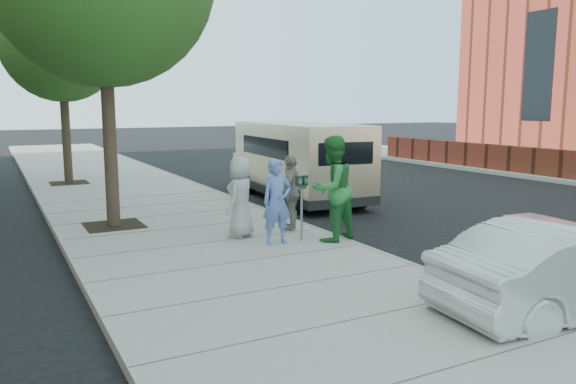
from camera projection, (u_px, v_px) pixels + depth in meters
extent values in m
plane|color=black|center=(257.00, 244.00, 11.12)|extent=(120.00, 120.00, 0.00)
cube|color=gray|center=(209.00, 246.00, 10.65)|extent=(5.00, 60.00, 0.15)
cube|color=gray|center=(319.00, 233.00, 11.78)|extent=(0.12, 60.00, 0.16)
cube|color=black|center=(114.00, 225.00, 12.13)|extent=(1.20, 1.20, 0.01)
cylinder|color=#38281E|center=(110.00, 134.00, 11.83)|extent=(0.28, 0.28, 3.96)
cube|color=black|center=(69.00, 183.00, 18.76)|extent=(1.20, 1.20, 0.01)
cylinder|color=#38281E|center=(66.00, 130.00, 18.49)|extent=(0.28, 0.28, 3.52)
sphere|color=#26511B|center=(61.00, 43.00, 18.06)|extent=(3.80, 3.80, 3.80)
sphere|color=#26511B|center=(81.00, 26.00, 17.92)|extent=(2.85, 2.85, 2.85)
sphere|color=#26511B|center=(42.00, 34.00, 18.22)|extent=(2.66, 2.66, 2.66)
cylinder|color=gray|center=(302.00, 215.00, 10.74)|extent=(0.05, 0.05, 1.00)
cube|color=gray|center=(302.00, 187.00, 10.66)|extent=(0.20, 0.09, 0.07)
cube|color=#2D2D30|center=(299.00, 181.00, 10.59)|extent=(0.12, 0.11, 0.20)
cube|color=#2D2D30|center=(305.00, 180.00, 10.68)|extent=(0.12, 0.11, 0.20)
cube|color=beige|center=(299.00, 158.00, 16.16)|extent=(2.40, 5.57, 2.00)
cube|color=beige|center=(262.00, 165.00, 18.92)|extent=(1.89, 0.69, 0.86)
cube|color=black|center=(346.00, 154.00, 13.64)|extent=(1.51, 0.13, 0.55)
cylinder|color=black|center=(249.00, 181.00, 17.55)|extent=(0.32, 0.78, 0.76)
cylinder|color=black|center=(300.00, 178.00, 18.26)|extent=(0.32, 0.78, 0.76)
cylinder|color=black|center=(299.00, 199.00, 14.21)|extent=(0.32, 0.78, 0.76)
cylinder|color=black|center=(359.00, 194.00, 14.92)|extent=(0.32, 0.78, 0.76)
imported|color=silver|center=(572.00, 269.00, 7.26)|extent=(3.91, 1.63, 1.26)
imported|color=#5C76C4|center=(277.00, 202.00, 10.45)|extent=(0.61, 0.42, 1.59)
imported|color=#287B35|center=(332.00, 189.00, 10.65)|extent=(1.16, 1.02, 2.01)
imported|color=#AFAFB2|center=(241.00, 197.00, 11.01)|extent=(0.91, 0.89, 1.59)
imported|color=gray|center=(291.00, 192.00, 11.62)|extent=(0.89, 0.95, 1.57)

